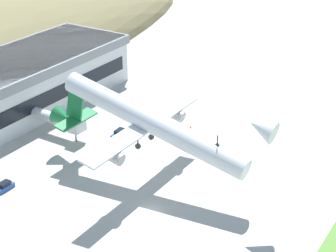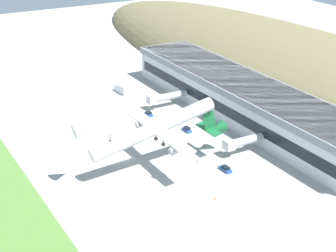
{
  "view_description": "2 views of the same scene",
  "coord_description": "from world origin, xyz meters",
  "px_view_note": "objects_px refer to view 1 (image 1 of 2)",
  "views": [
    {
      "loc": [
        -68.81,
        -46.91,
        57.94
      ],
      "look_at": [
        9.94,
        2.63,
        12.39
      ],
      "focal_mm": 60.0,
      "sensor_mm": 36.0,
      "label": 1
    },
    {
      "loc": [
        139.59,
        -63.11,
        76.79
      ],
      "look_at": [
        9.5,
        10.23,
        12.5
      ],
      "focal_mm": 60.0,
      "sensor_mm": 36.0,
      "label": 2
    }
  ],
  "objects_px": {
    "jetway_1": "(60,120)",
    "cargo_airplane": "(148,123)",
    "traffic_cone_1": "(108,155)",
    "service_car_2": "(4,187)",
    "traffic_cone_0": "(191,127)",
    "service_car_1": "(119,133)"
  },
  "relations": [
    {
      "from": "service_car_2",
      "to": "traffic_cone_0",
      "type": "xyz_separation_m",
      "value": [
        41.98,
        -16.65,
        -0.4
      ]
    },
    {
      "from": "jetway_1",
      "to": "cargo_airplane",
      "type": "distance_m",
      "value": 28.71
    },
    {
      "from": "traffic_cone_1",
      "to": "cargo_airplane",
      "type": "bearing_deg",
      "value": -103.22
    },
    {
      "from": "service_car_1",
      "to": "jetway_1",
      "type": "bearing_deg",
      "value": 123.25
    },
    {
      "from": "service_car_2",
      "to": "jetway_1",
      "type": "bearing_deg",
      "value": 14.55
    },
    {
      "from": "jetway_1",
      "to": "traffic_cone_1",
      "type": "xyz_separation_m",
      "value": [
        -1.93,
        -14.78,
        -3.71
      ]
    },
    {
      "from": "cargo_airplane",
      "to": "service_car_1",
      "type": "distance_m",
      "value": 23.23
    },
    {
      "from": "jetway_1",
      "to": "cargo_airplane",
      "type": "height_order",
      "value": "cargo_airplane"
    },
    {
      "from": "service_car_2",
      "to": "traffic_cone_1",
      "type": "relative_size",
      "value": 6.98
    },
    {
      "from": "traffic_cone_0",
      "to": "service_car_2",
      "type": "bearing_deg",
      "value": 158.37
    },
    {
      "from": "jetway_1",
      "to": "service_car_1",
      "type": "height_order",
      "value": "jetway_1"
    },
    {
      "from": "traffic_cone_0",
      "to": "service_car_1",
      "type": "bearing_deg",
      "value": 135.97
    },
    {
      "from": "service_car_2",
      "to": "traffic_cone_0",
      "type": "relative_size",
      "value": 6.98
    },
    {
      "from": "cargo_airplane",
      "to": "traffic_cone_1",
      "type": "xyz_separation_m",
      "value": [
        2.89,
        12.31,
        -11.94
      ]
    },
    {
      "from": "traffic_cone_1",
      "to": "jetway_1",
      "type": "bearing_deg",
      "value": 82.57
    },
    {
      "from": "cargo_airplane",
      "to": "traffic_cone_0",
      "type": "relative_size",
      "value": 84.76
    },
    {
      "from": "service_car_1",
      "to": "traffic_cone_1",
      "type": "xyz_separation_m",
      "value": [
        -9.07,
        -3.88,
        -0.33
      ]
    },
    {
      "from": "service_car_1",
      "to": "traffic_cone_0",
      "type": "relative_size",
      "value": 7.96
    },
    {
      "from": "jetway_1",
      "to": "service_car_2",
      "type": "height_order",
      "value": "jetway_1"
    },
    {
      "from": "jetway_1",
      "to": "traffic_cone_0",
      "type": "xyz_separation_m",
      "value": [
        19.21,
        -22.56,
        -3.71
      ]
    },
    {
      "from": "service_car_2",
      "to": "traffic_cone_0",
      "type": "bearing_deg",
      "value": -21.63
    },
    {
      "from": "cargo_airplane",
      "to": "service_car_1",
      "type": "bearing_deg",
      "value": 53.55
    }
  ]
}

